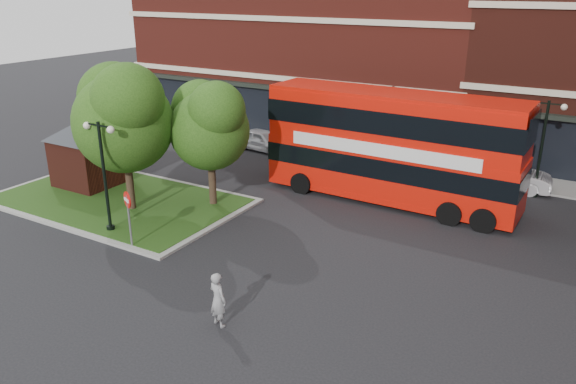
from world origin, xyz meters
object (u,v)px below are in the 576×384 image
Objects in this scene: bus at (392,140)px; woman at (218,299)px; car_silver at (263,140)px; car_white at (506,175)px.

woman is at bearing -91.64° from bus.
bus is at bearing -105.96° from car_silver.
car_silver is at bearing 158.49° from bus.
car_white is at bearing -92.18° from woman.
woman is at bearing -144.39° from car_silver.
bus is at bearing 130.31° from car_white.
woman is 20.16m from car_silver.
bus is 13.51m from woman.
bus is at bearing -78.32° from woman.
bus is 2.72× the size of car_white.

